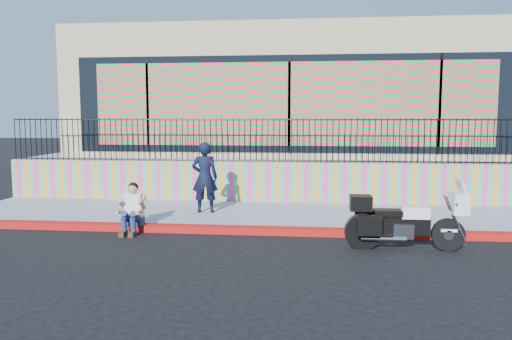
# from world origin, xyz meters

# --- Properties ---
(ground) EXTENTS (90.00, 90.00, 0.00)m
(ground) POSITION_xyz_m (0.00, 0.00, 0.00)
(ground) COLOR black
(ground) RESTS_ON ground
(red_curb) EXTENTS (16.00, 0.30, 0.15)m
(red_curb) POSITION_xyz_m (0.00, 0.00, 0.07)
(red_curb) COLOR #A60F0B
(red_curb) RESTS_ON ground
(sidewalk) EXTENTS (16.00, 3.00, 0.15)m
(sidewalk) POSITION_xyz_m (0.00, 1.65, 0.07)
(sidewalk) COLOR gray
(sidewalk) RESTS_ON ground
(mural_wall) EXTENTS (16.00, 0.20, 1.10)m
(mural_wall) POSITION_xyz_m (0.00, 3.25, 0.70)
(mural_wall) COLOR #FF4383
(mural_wall) RESTS_ON sidewalk
(metal_fence) EXTENTS (15.80, 0.04, 1.20)m
(metal_fence) POSITION_xyz_m (0.00, 3.25, 1.85)
(metal_fence) COLOR black
(metal_fence) RESTS_ON mural_wall
(elevated_platform) EXTENTS (16.00, 10.00, 1.25)m
(elevated_platform) POSITION_xyz_m (0.00, 8.35, 0.62)
(elevated_platform) COLOR gray
(elevated_platform) RESTS_ON ground
(storefront_building) EXTENTS (14.00, 8.06, 4.00)m
(storefront_building) POSITION_xyz_m (0.00, 8.13, 3.25)
(storefront_building) COLOR tan
(storefront_building) RESTS_ON elevated_platform
(police_motorcycle) EXTENTS (2.18, 0.72, 1.35)m
(police_motorcycle) POSITION_xyz_m (2.36, -0.95, 0.57)
(police_motorcycle) COLOR black
(police_motorcycle) RESTS_ON ground
(police_officer) EXTENTS (0.68, 0.50, 1.73)m
(police_officer) POSITION_xyz_m (-1.94, 1.50, 1.02)
(police_officer) COLOR black
(police_officer) RESTS_ON sidewalk
(seated_man) EXTENTS (0.54, 0.71, 1.06)m
(seated_man) POSITION_xyz_m (-3.17, -0.24, 0.45)
(seated_man) COLOR navy
(seated_man) RESTS_ON ground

